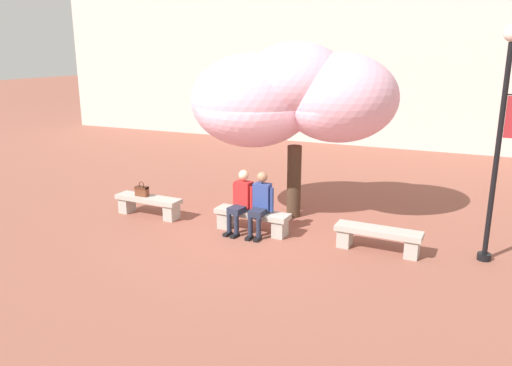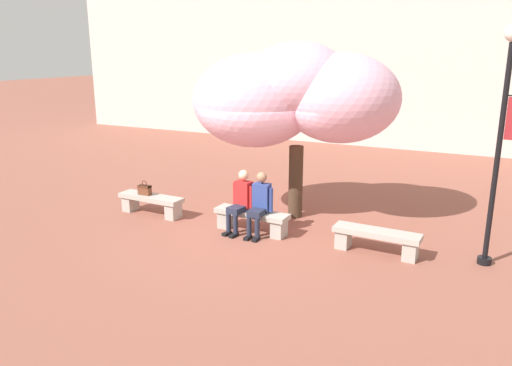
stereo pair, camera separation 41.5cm
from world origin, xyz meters
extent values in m
plane|color=#8E5142|center=(0.00, 0.00, 0.00)|extent=(100.00, 100.00, 0.00)
cube|color=beige|center=(0.00, 12.39, 4.84)|extent=(28.00, 4.00, 9.68)
cube|color=#ADA89E|center=(-2.57, 0.00, 0.40)|extent=(1.61, 0.48, 0.10)
cube|color=#ADA89E|center=(-3.20, 0.03, 0.17)|extent=(0.25, 0.35, 0.35)
cube|color=#ADA89E|center=(-1.95, -0.03, 0.17)|extent=(0.25, 0.35, 0.35)
cube|color=#ADA89E|center=(0.00, 0.00, 0.40)|extent=(1.61, 0.48, 0.10)
cube|color=#ADA89E|center=(-0.63, 0.03, 0.17)|extent=(0.25, 0.35, 0.35)
cube|color=#ADA89E|center=(0.63, -0.03, 0.17)|extent=(0.25, 0.35, 0.35)
cube|color=#ADA89E|center=(2.57, 0.00, 0.40)|extent=(1.61, 0.48, 0.10)
cube|color=#ADA89E|center=(1.95, 0.03, 0.17)|extent=(0.25, 0.35, 0.35)
cube|color=#ADA89E|center=(3.20, -0.03, 0.17)|extent=(0.25, 0.35, 0.35)
cube|color=black|center=(-0.37, -0.40, 0.03)|extent=(0.13, 0.23, 0.06)
cylinder|color=#23283D|center=(-0.36, -0.34, 0.24)|extent=(0.10, 0.10, 0.42)
cube|color=black|center=(-0.19, -0.43, 0.03)|extent=(0.13, 0.23, 0.06)
cylinder|color=#23283D|center=(-0.18, -0.37, 0.24)|extent=(0.10, 0.10, 0.42)
cube|color=#23283D|center=(-0.24, -0.18, 0.51)|extent=(0.34, 0.44, 0.12)
cube|color=red|center=(-0.21, 0.04, 0.78)|extent=(0.37, 0.27, 0.54)
sphere|color=beige|center=(-0.21, 0.04, 1.19)|extent=(0.21, 0.21, 0.21)
cylinder|color=red|center=(-0.42, 0.05, 0.74)|extent=(0.09, 0.09, 0.50)
cylinder|color=red|center=(0.00, -0.01, 0.74)|extent=(0.09, 0.09, 0.50)
cube|color=black|center=(0.12, -0.42, 0.03)|extent=(0.10, 0.22, 0.06)
cylinder|color=#23283D|center=(0.12, -0.36, 0.24)|extent=(0.10, 0.10, 0.42)
cube|color=black|center=(0.30, -0.42, 0.03)|extent=(0.10, 0.22, 0.06)
cylinder|color=#23283D|center=(0.30, -0.36, 0.24)|extent=(0.10, 0.10, 0.42)
cube|color=#23283D|center=(0.21, -0.18, 0.51)|extent=(0.28, 0.40, 0.12)
cube|color=#2D4289|center=(0.21, 0.04, 0.78)|extent=(0.34, 0.22, 0.54)
sphere|color=#A37556|center=(0.21, 0.04, 1.19)|extent=(0.21, 0.21, 0.21)
cylinder|color=#2D4289|center=(0.00, 0.02, 0.74)|extent=(0.09, 0.09, 0.50)
cylinder|color=#2D4289|center=(0.42, 0.02, 0.74)|extent=(0.09, 0.09, 0.50)
cube|color=brown|center=(-2.73, -0.01, 0.56)|extent=(0.30, 0.14, 0.22)
cube|color=#552C1C|center=(-2.73, -0.01, 0.65)|extent=(0.30, 0.15, 0.04)
torus|color=#4A2718|center=(-2.73, -0.01, 0.72)|extent=(0.14, 0.02, 0.14)
cylinder|color=#473323|center=(0.44, 1.31, 0.81)|extent=(0.32, 0.32, 1.62)
ellipsoid|color=#EFB7D1|center=(0.44, 1.31, 2.99)|extent=(2.27, 2.35, 1.70)
ellipsoid|color=#EFB7D1|center=(-0.45, 1.04, 2.60)|extent=(2.68, 2.61, 2.01)
ellipsoid|color=#EFB7D1|center=(1.34, 1.48, 2.68)|extent=(2.49, 2.51, 1.86)
cylinder|color=black|center=(4.41, 0.37, 0.06)|extent=(0.24, 0.24, 0.12)
cylinder|color=black|center=(4.41, 0.37, 1.89)|extent=(0.09, 0.09, 3.78)
camera|label=1|loc=(3.99, -8.90, 3.67)|focal=35.00mm
camera|label=2|loc=(4.37, -8.73, 3.67)|focal=35.00mm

